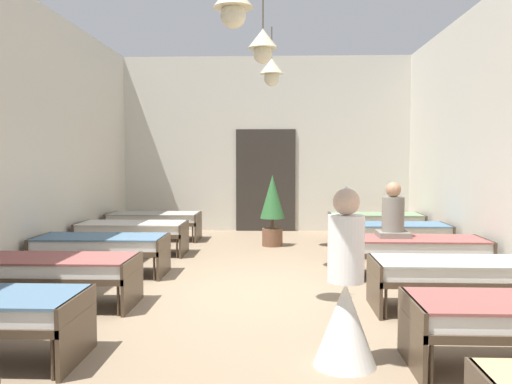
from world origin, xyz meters
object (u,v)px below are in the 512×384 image
Objects in this scene: bed_right_row_3 at (418,247)px; patient_seated_primary at (393,217)px; potted_plant at (272,206)px; bed_left_row_5 at (154,219)px; nurse_near_aisle at (345,302)px; bed_right_row_2 at (458,272)px; bed_left_row_2 at (53,269)px; bed_right_row_5 at (376,220)px; bed_left_row_4 at (132,230)px; bed_left_row_3 at (101,245)px; bed_right_row_4 at (393,231)px.

patient_seated_primary is (-0.35, 0.09, 0.43)m from bed_right_row_3.
potted_plant is (-1.78, 2.63, -0.08)m from patient_seated_primary.
bed_left_row_5 is 1.28× the size of nurse_near_aisle.
potted_plant is (-2.13, 4.41, 0.35)m from bed_right_row_2.
bed_right_row_5 is at bearing 47.77° from bed_left_row_2.
nurse_near_aisle reaches higher than bed_left_row_4.
bed_left_row_2 is 2.38× the size of patient_seated_primary.
patient_seated_primary is (4.27, 1.79, 0.43)m from bed_left_row_2.
bed_left_row_4 is 1.28× the size of nurse_near_aisle.
bed_left_row_5 is at bearing 164.78° from potted_plant.
potted_plant is at bearing -26.20° from nurse_near_aisle.
bed_right_row_5 is (4.62, 3.39, 0.00)m from bed_left_row_3.
patient_seated_primary is at bearing 165.74° from bed_right_row_3.
bed_right_row_3 is 1.28× the size of nurse_near_aisle.
nurse_near_aisle is (-1.46, -6.75, 0.09)m from bed_right_row_5.
bed_right_row_2 is 2.22m from nurse_near_aisle.
nurse_near_aisle is (-1.46, -3.36, 0.09)m from bed_right_row_3.
bed_right_row_5 is at bearing 90.00° from bed_right_row_4.
bed_right_row_2 is 4.91m from potted_plant.
bed_right_row_2 is 1.70m from bed_right_row_3.
patient_seated_primary is (-0.35, -3.31, 0.43)m from bed_right_row_5.
nurse_near_aisle is (3.16, -6.75, 0.09)m from bed_left_row_5.
potted_plant is at bearing -162.32° from bed_right_row_5.
bed_right_row_2 and bed_left_row_4 have the same top height.
bed_left_row_2 is 4.62m from bed_right_row_2.
bed_right_row_3 is at bearing 90.00° from bed_right_row_2.
patient_seated_primary is at bearing 22.69° from bed_left_row_2.
bed_left_row_3 is 2.38× the size of patient_seated_primary.
bed_left_row_3 is at bearing -178.81° from patient_seated_primary.
bed_right_row_3 is 4.92m from bed_left_row_4.
patient_seated_primary is at bearing -20.63° from bed_left_row_4.
patient_seated_primary is (1.11, 3.45, 0.34)m from nurse_near_aisle.
patient_seated_primary is (4.27, -1.61, 0.43)m from bed_left_row_4.
bed_right_row_4 is at bearing 36.30° from bed_left_row_2.
patient_seated_primary is at bearing -50.35° from nurse_near_aisle.
potted_plant reaches higher than bed_right_row_4.
bed_right_row_2 and bed_left_row_3 have the same top height.
bed_right_row_2 is 3.39m from bed_right_row_4.
nurse_near_aisle reaches higher than patient_seated_primary.
nurse_near_aisle is (3.16, -1.66, 0.09)m from bed_left_row_2.
bed_left_row_3 and bed_right_row_5 have the same top height.
bed_left_row_2 and bed_right_row_4 have the same top height.
bed_left_row_4 is 1.00× the size of bed_right_row_5.
nurse_near_aisle is at bearing -64.93° from bed_left_row_5.
bed_right_row_2 is 5.09m from bed_right_row_5.
patient_seated_primary is at bearing -37.73° from bed_left_row_5.
bed_right_row_2 is (4.62, 0.00, 0.00)m from bed_left_row_2.
bed_left_row_4 is at bearing 143.70° from bed_right_row_2.
bed_left_row_5 is at bearing 143.70° from bed_right_row_3.
nurse_near_aisle is (-1.46, -1.66, 0.09)m from bed_right_row_2.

